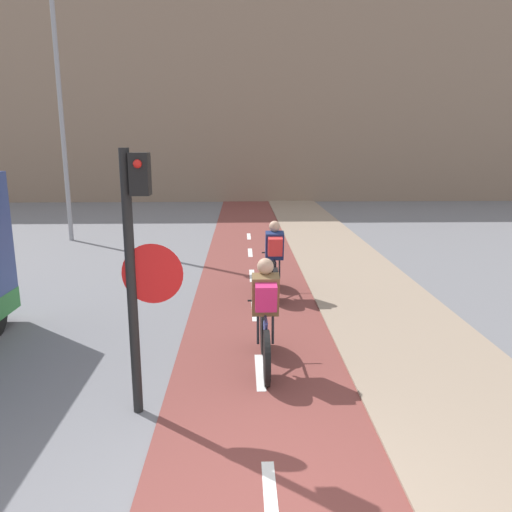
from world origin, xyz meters
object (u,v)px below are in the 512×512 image
object	(u,v)px
traffic_light_pole	(138,255)
cyclist_far	(274,261)
cyclist_near	(265,318)
street_lamp_far	(58,81)

from	to	relation	value
traffic_light_pole	cyclist_far	bearing A→B (deg)	68.13
cyclist_near	cyclist_far	distance (m)	3.36
traffic_light_pole	cyclist_near	xyz separation A→B (m)	(1.43, 1.08, -1.13)
cyclist_near	traffic_light_pole	bearing A→B (deg)	-142.99
cyclist_near	cyclist_far	bearing A→B (deg)	84.17
street_lamp_far	cyclist_near	distance (m)	11.83
cyclist_near	cyclist_far	xyz separation A→B (m)	(0.34, 3.34, -0.00)
traffic_light_pole	street_lamp_far	size ratio (longest dim) A/B	0.37
street_lamp_far	cyclist_near	xyz separation A→B (m)	(5.76, -9.48, -4.12)
street_lamp_far	cyclist_far	xyz separation A→B (m)	(6.10, -6.14, -4.12)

